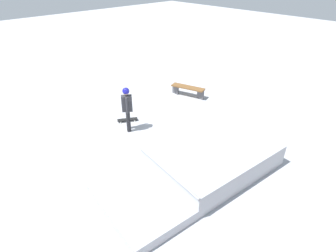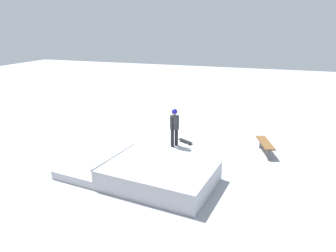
# 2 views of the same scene
# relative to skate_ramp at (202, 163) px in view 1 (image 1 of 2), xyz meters

# --- Properties ---
(ground_plane) EXTENTS (60.00, 60.00, 0.00)m
(ground_plane) POSITION_rel_skate_ramp_xyz_m (0.64, -1.42, -0.32)
(ground_plane) COLOR #A8AAB2
(skate_ramp) EXTENTS (5.66, 3.19, 0.74)m
(skate_ramp) POSITION_rel_skate_ramp_xyz_m (0.00, 0.00, 0.00)
(skate_ramp) COLOR #B0B3BB
(skate_ramp) RESTS_ON ground
(skater) EXTENTS (0.44, 0.40, 1.73)m
(skater) POSITION_rel_skate_ramp_xyz_m (0.14, -3.47, 0.69)
(skater) COLOR black
(skater) RESTS_ON ground
(skateboard) EXTENTS (0.79, 0.58, 0.09)m
(skateboard) POSITION_rel_skate_ramp_xyz_m (-0.21, -4.05, -0.24)
(skateboard) COLOR black
(skateboard) RESTS_ON ground
(park_bench) EXTENTS (0.87, 1.65, 0.48)m
(park_bench) POSITION_rel_skate_ramp_xyz_m (-3.72, -4.02, 0.04)
(park_bench) COLOR brown
(park_bench) RESTS_ON ground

